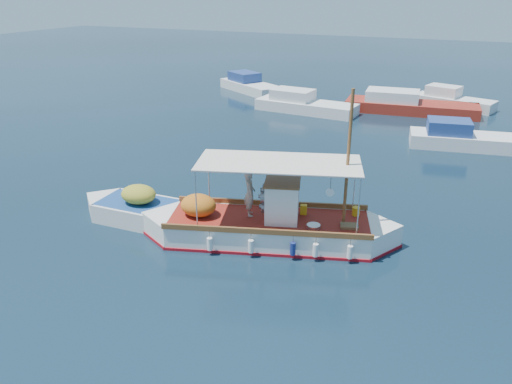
% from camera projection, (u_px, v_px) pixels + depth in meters
% --- Properties ---
extents(ground, '(160.00, 160.00, 0.00)m').
position_uv_depth(ground, '(281.00, 243.00, 18.68)').
color(ground, black).
rests_on(ground, ground).
extents(fishing_caique, '(9.39, 4.63, 5.98)m').
position_uv_depth(fishing_caique, '(267.00, 227.00, 18.68)').
color(fishing_caique, white).
rests_on(fishing_caique, ground).
extents(dinghy, '(7.11, 2.08, 1.74)m').
position_uv_depth(dinghy, '(157.00, 215.00, 20.04)').
color(dinghy, white).
rests_on(dinghy, ground).
extents(bg_boat_nw, '(7.78, 3.13, 1.80)m').
position_uv_depth(bg_boat_nw, '(303.00, 105.00, 37.65)').
color(bg_boat_nw, silver).
rests_on(bg_boat_nw, ground).
extents(bg_boat_n, '(9.75, 3.61, 1.80)m').
position_uv_depth(bg_boat_n, '(407.00, 106.00, 37.43)').
color(bg_boat_n, maroon).
rests_on(bg_boat_n, ground).
extents(bg_boat_ne, '(6.33, 3.15, 1.80)m').
position_uv_depth(bg_boat_ne, '(460.00, 139.00, 29.41)').
color(bg_boat_ne, silver).
rests_on(bg_boat_ne, ground).
extents(bg_boat_far_w, '(6.97, 5.54, 1.80)m').
position_uv_depth(bg_boat_far_w, '(249.00, 86.00, 44.84)').
color(bg_boat_far_w, silver).
rests_on(bg_boat_far_w, ground).
extents(bg_boat_far_n, '(6.36, 3.68, 1.80)m').
position_uv_depth(bg_boat_far_n, '(451.00, 101.00, 38.97)').
color(bg_boat_far_n, silver).
rests_on(bg_boat_far_n, ground).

